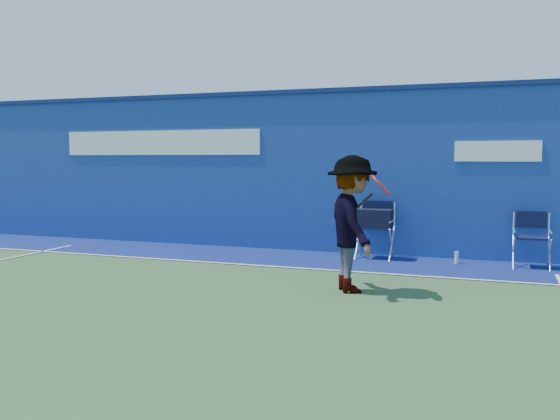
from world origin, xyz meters
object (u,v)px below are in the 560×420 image
(water_bottle, at_px, (457,258))
(tennis_player, at_px, (352,224))
(directors_chair_left, at_px, (375,235))
(directors_chair_right, at_px, (531,250))

(water_bottle, xyz_separation_m, tennis_player, (-1.22, -2.58, 0.80))
(directors_chair_left, bearing_deg, tennis_player, -85.92)
(directors_chair_left, height_order, directors_chair_right, directors_chair_left)
(directors_chair_left, height_order, tennis_player, tennis_player)
(directors_chair_right, height_order, water_bottle, directors_chair_right)
(directors_chair_left, xyz_separation_m, water_bottle, (1.41, -0.11, -0.31))
(directors_chair_right, bearing_deg, directors_chair_left, 179.12)
(tennis_player, bearing_deg, directors_chair_left, 94.08)
(directors_chair_left, bearing_deg, water_bottle, -4.63)
(directors_chair_left, xyz_separation_m, directors_chair_right, (2.57, -0.04, -0.14))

